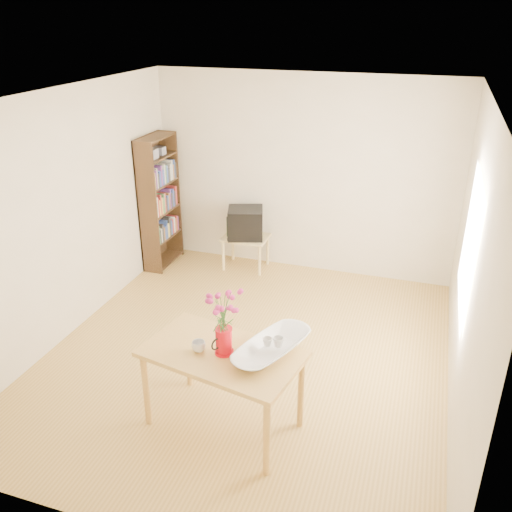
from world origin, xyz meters
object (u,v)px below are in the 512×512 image
(bowl, at_px, (272,325))
(mug, at_px, (199,346))
(pitcher, at_px, (224,342))
(television, at_px, (246,222))
(table, at_px, (222,361))

(bowl, bearing_deg, mug, -162.43)
(pitcher, bearing_deg, television, 131.89)
(table, bearing_deg, mug, -154.68)
(pitcher, distance_m, bowl, 0.41)
(table, relative_size, pitcher, 5.92)
(table, relative_size, television, 2.47)
(pitcher, xyz_separation_m, television, (-0.87, 3.03, -0.19))
(pitcher, height_order, bowl, bowl)
(mug, bearing_deg, table, -150.36)
(mug, height_order, bowl, bowl)
(television, bearing_deg, bowl, -84.71)
(mug, bearing_deg, pitcher, -153.24)
(bowl, bearing_deg, pitcher, -159.09)
(table, bearing_deg, pitcher, -3.90)
(table, xyz_separation_m, mug, (-0.18, -0.05, 0.14))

